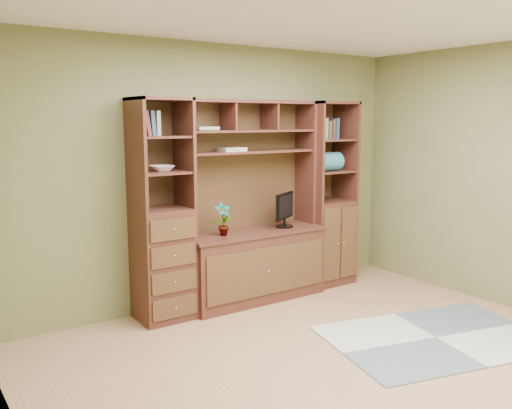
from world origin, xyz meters
TOP-DOWN VIEW (x-y plane):
  - room at (0.00, 0.00)m, footprint 4.60×4.10m
  - center_hutch at (0.28, 1.73)m, footprint 1.54×0.53m
  - left_tower at (-0.72, 1.77)m, footprint 0.50×0.45m
  - right_tower at (1.31, 1.77)m, footprint 0.55×0.45m
  - rug at (0.98, 0.00)m, footprint 2.05×1.61m
  - monitor at (0.65, 1.70)m, footprint 0.45×0.37m
  - orchid at (-0.11, 1.70)m, footprint 0.17×0.12m
  - magazines at (0.08, 1.82)m, footprint 0.25×0.18m
  - bowl at (-0.71, 1.77)m, footprint 0.22×0.22m
  - blanket_teal at (1.23, 1.73)m, footprint 0.36×0.21m
  - blanket_red at (1.42, 1.85)m, footprint 0.33×0.18m

SIDE VIEW (x-z plane):
  - rug at x=0.98m, z-range 0.00..0.01m
  - orchid at x=-0.11m, z-range 0.73..1.06m
  - monitor at x=0.65m, z-range 0.73..1.23m
  - center_hutch at x=0.28m, z-range 0.00..2.05m
  - left_tower at x=-0.72m, z-range 0.00..2.05m
  - right_tower at x=1.31m, z-range 0.00..2.05m
  - room at x=0.00m, z-range -0.02..2.62m
  - blanket_red at x=1.42m, z-range 1.29..1.47m
  - blanket_teal at x=1.23m, z-range 1.29..1.50m
  - bowl at x=-0.71m, z-range 1.39..1.44m
  - magazines at x=0.08m, z-range 1.54..1.58m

